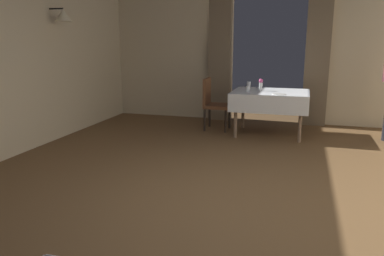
% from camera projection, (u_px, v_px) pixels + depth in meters
% --- Properties ---
extents(ground, '(10.08, 10.08, 0.00)m').
position_uv_depth(ground, '(222.00, 203.00, 3.82)').
color(ground, brown).
extents(wall_back, '(6.40, 0.27, 3.00)m').
position_uv_depth(wall_back, '(268.00, 44.00, 7.39)').
color(wall_back, beige).
rests_on(wall_back, ground).
extents(dining_table_mid, '(1.27, 1.03, 0.75)m').
position_uv_depth(dining_table_mid, '(270.00, 97.00, 6.48)').
color(dining_table_mid, '#7A604C').
rests_on(dining_table_mid, ground).
extents(chair_mid_left, '(0.44, 0.44, 0.93)m').
position_uv_depth(chair_mid_left, '(213.00, 101.00, 6.88)').
color(chair_mid_left, black).
rests_on(chair_mid_left, ground).
extents(flower_vase_mid, '(0.07, 0.07, 0.20)m').
position_uv_depth(flower_vase_mid, '(261.00, 84.00, 6.49)').
color(flower_vase_mid, silver).
rests_on(flower_vase_mid, dining_table_mid).
extents(glass_mid_b, '(0.06, 0.06, 0.10)m').
position_uv_depth(glass_mid_b, '(248.00, 89.00, 6.39)').
color(glass_mid_b, silver).
rests_on(glass_mid_b, dining_table_mid).
extents(glass_mid_c, '(0.07, 0.07, 0.11)m').
position_uv_depth(glass_mid_c, '(249.00, 85.00, 6.90)').
color(glass_mid_c, silver).
rests_on(glass_mid_c, dining_table_mid).
extents(plate_mid_d, '(0.21, 0.21, 0.01)m').
position_uv_depth(plate_mid_d, '(279.00, 94.00, 6.07)').
color(plate_mid_d, white).
rests_on(plate_mid_d, dining_table_mid).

